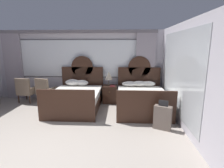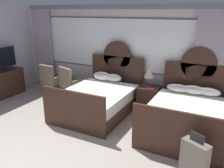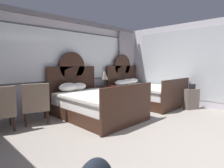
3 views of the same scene
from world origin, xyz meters
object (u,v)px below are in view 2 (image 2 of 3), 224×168
Objects in this scene: book_on_nightstand at (152,88)px; bed_near_mirror at (187,115)px; table_lamp_on_nightstand at (149,72)px; bed_near_window at (99,98)px; armchair_by_window_left at (70,82)px; tv_flatscreen at (4,59)px; suitcase_on_floor at (194,159)px; armchair_by_window_centre at (51,79)px; nightstand_between_beds at (149,98)px.

bed_near_mirror is at bearing -30.60° from book_on_nightstand.
bed_near_window is at bearing -143.47° from table_lamp_on_nightstand.
book_on_nightstand is 0.28× the size of armchair_by_window_left.
tv_flatscreen reaches higher than book_on_nightstand.
armchair_by_window_left is (-3.52, 0.51, 0.12)m from bed_near_mirror.
table_lamp_on_nightstand is 0.56× the size of armchair_by_window_left.
tv_flatscreen reaches higher than suitcase_on_floor.
book_on_nightstand is 3.26m from armchair_by_window_centre.
book_on_nightstand is at bearing 123.85° from suitcase_on_floor.
book_on_nightstand is 4.45m from tv_flatscreen.
armchair_by_window_left is at bearing 21.48° from tv_flatscreen.
nightstand_between_beds is 0.68× the size of armchair_by_window_left.
table_lamp_on_nightstand is 3.16m from armchair_by_window_centre.
book_on_nightstand is 2.51m from suitcase_on_floor.
bed_near_mirror is (2.20, 0.01, 0.00)m from bed_near_window.
bed_near_mirror is at bearing -6.79° from armchair_by_window_centre.
armchair_by_window_centre is (1.10, 0.72, -0.66)m from tv_flatscreen.
armchair_by_window_left is at bearing -173.63° from table_lamp_on_nightstand.
table_lamp_on_nightstand is (1.06, 0.78, 0.65)m from bed_near_window.
suitcase_on_floor is (3.90, -1.98, -0.17)m from armchair_by_window_left.
armchair_by_window_left is at bearing 0.26° from armchair_by_window_centre.
bed_near_mirror is 3.55m from armchair_by_window_left.
bed_near_mirror is 1.52m from table_lamp_on_nightstand.
bed_near_mirror is 3.46× the size of nightstand_between_beds.
suitcase_on_floor is (0.38, -1.47, -0.05)m from bed_near_mirror.
armchair_by_window_left is at bearing 171.75° from bed_near_mirror.
bed_near_window reaches higher than nightstand_between_beds.
armchair_by_window_centre is at bearing -178.48° from book_on_nightstand.
nightstand_between_beds is 0.69m from table_lamp_on_nightstand.
book_on_nightstand is at bearing 1.52° from armchair_by_window_centre.
suitcase_on_floor is (2.58, -1.46, -0.05)m from bed_near_window.
armchair_by_window_centre is at bearing -175.07° from table_lamp_on_nightstand.
bed_near_window reaches higher than table_lamp_on_nightstand.
bed_near_mirror is 1.20m from book_on_nightstand.
bed_near_mirror is 2.36× the size of armchair_by_window_left.
suitcase_on_floor is (4.63, -1.97, -0.17)m from armchair_by_window_centre.
bed_near_mirror is 4.28m from armchair_by_window_centre.
bed_near_mirror is 2.89× the size of suitcase_on_floor.
book_on_nightstand is 0.34× the size of tv_flatscreen.
suitcase_on_floor is at bearing -56.15° from book_on_nightstand.
nightstand_between_beds is 0.36m from book_on_nightstand.
armchair_by_window_left is at bearing 158.48° from bed_near_window.
armchair_by_window_centre is (-3.15, -0.19, 0.16)m from nightstand_between_beds.
tv_flatscreen reaches higher than armchair_by_window_left.
nightstand_between_beds is 1.21× the size of table_lamp_on_nightstand.
bed_near_mirror is 1.52m from suitcase_on_floor.
tv_flatscreen is 5.93m from suitcase_on_floor.
bed_near_mirror is at bearing 0.22° from bed_near_window.
armchair_by_window_left is at bearing -175.57° from nightstand_between_beds.
book_on_nightstand is 2.52m from armchair_by_window_left.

